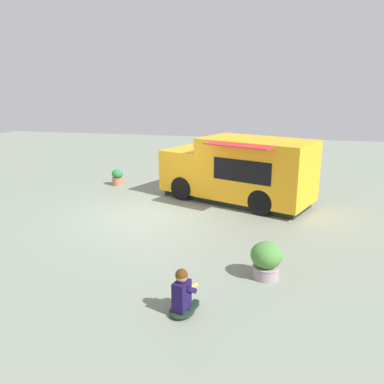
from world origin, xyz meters
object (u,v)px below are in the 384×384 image
Objects in this scene: planter_flowering_far at (266,259)px; food_truck at (239,172)px; person_customer at (183,296)px; planter_flowering_near at (118,177)px.

food_truck is at bearing -167.36° from planter_flowering_far.
person_customer reaches higher than planter_flowering_far.
food_truck reaches higher than planter_flowering_near.
food_truck is at bearing 76.49° from planter_flowering_near.
planter_flowering_near is (-8.43, -4.97, -0.01)m from person_customer.
food_truck is 5.67m from planter_flowering_far.
planter_flowering_far is (-1.70, 1.35, 0.07)m from person_customer.
person_customer is at bearing -38.48° from planter_flowering_far.
planter_flowering_near is at bearing -136.76° from planter_flowering_far.
food_truck reaches higher than person_customer.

